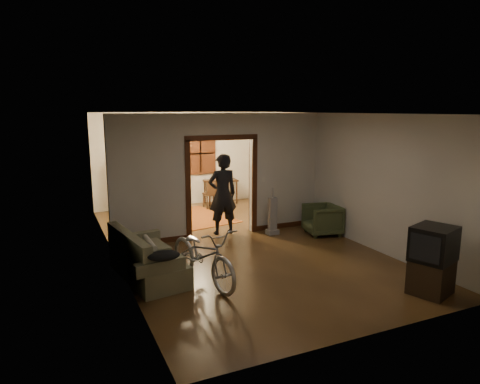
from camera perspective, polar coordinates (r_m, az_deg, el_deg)
floor at (r=9.39m, az=-0.76°, el=-6.89°), size 5.00×8.50×0.01m
ceiling at (r=8.94m, az=-0.80°, el=10.46°), size 5.00×8.50×0.01m
wall_back at (r=13.03m, az=-8.28°, el=4.33°), size 5.00×0.02×2.80m
wall_left at (r=8.40m, az=-16.63°, el=0.36°), size 0.02×8.50×2.80m
wall_right at (r=10.30m, az=12.09°, el=2.47°), size 0.02×8.50×2.80m
partition_wall at (r=9.74m, az=-2.54°, el=2.22°), size 5.00×0.14×2.80m
door_casing at (r=9.79m, az=-2.53°, el=0.49°), size 1.74×0.20×2.32m
far_window at (r=13.19m, az=-5.31°, el=5.13°), size 0.98×0.06×1.28m
chandelier at (r=11.29m, az=-5.91°, el=8.22°), size 0.24×0.24×0.24m
light_switch at (r=10.13m, az=3.15°, el=1.70°), size 0.08×0.01×0.12m
sofa at (r=7.62m, az=-12.14°, el=-8.12°), size 1.09×1.92×0.84m
rolled_paper at (r=7.88m, az=-11.93°, el=-6.61°), size 0.10×0.76×0.10m
jacket at (r=6.71m, az=-10.13°, el=-8.35°), size 0.50×0.37×0.15m
bicycle at (r=7.23m, az=-4.97°, el=-8.28°), size 1.05×2.00×1.00m
armchair at (r=10.15m, az=10.90°, el=-3.64°), size 0.91×0.90×0.71m
tv_stand at (r=7.53m, az=24.10°, el=-10.28°), size 0.75×0.72×0.55m
crt_tv at (r=7.35m, az=24.43°, el=-6.29°), size 0.79×0.75×0.55m
vacuum at (r=10.00m, az=4.36°, el=-3.19°), size 0.31×0.27×0.88m
person at (r=9.92m, az=-2.35°, el=-0.30°), size 0.70×0.47×1.89m
oriental_rug at (r=11.62m, az=-6.40°, el=-3.40°), size 2.14×2.58×0.02m
locker at (r=12.53m, az=-13.06°, el=1.14°), size 0.89×0.64×1.61m
globe at (r=12.39m, az=-13.29°, el=6.33°), size 0.27×0.27×0.27m
desk at (r=13.25m, az=-2.59°, el=0.01°), size 1.01×0.59×0.73m
desk_chair at (r=12.62m, az=-3.97°, el=-0.27°), size 0.38×0.38×0.85m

